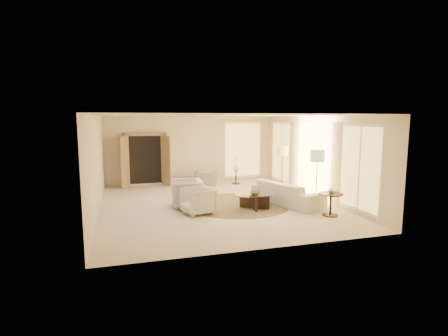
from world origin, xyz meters
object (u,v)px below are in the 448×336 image
object	(u,v)px
side_vase	(236,168)
side_table	(236,176)
armchair_right	(198,199)
end_vase	(331,190)
floor_lamp_near	(283,153)
sofa	(287,193)
end_table	(331,200)
coffee_table	(255,200)
armchair_left	(187,192)
floor_lamp_far	(317,158)
bowl	(255,193)
accent_chair	(206,176)

from	to	relation	value
side_vase	side_table	bearing A→B (deg)	0.00
armchair_right	end_vase	bearing A→B (deg)	56.49
side_table	floor_lamp_near	size ratio (longest dim) A/B	0.32
sofa	end_table	world-z (taller)	sofa
sofa	coffee_table	bearing A→B (deg)	84.80
armchair_right	side_vase	world-z (taller)	armchair_right
armchair_left	side_table	xyz separation A→B (m)	(2.67, 3.25, -0.13)
floor_lamp_far	end_vase	distance (m)	1.28
floor_lamp_far	armchair_left	bearing A→B (deg)	163.51
end_vase	end_table	bearing A→B (deg)	0.00
armchair_right	side_table	size ratio (longest dim) A/B	1.50
armchair_right	bowl	size ratio (longest dim) A/B	2.57
accent_chair	bowl	bearing A→B (deg)	110.54
armchair_left	armchair_right	distance (m)	0.91
end_vase	side_vase	size ratio (longest dim) A/B	0.75
coffee_table	end_vase	xyz separation A→B (m)	(1.76, -1.32, 0.44)
armchair_left	coffee_table	bearing A→B (deg)	72.08
side_table	floor_lamp_near	world-z (taller)	floor_lamp_near
end_table	end_vase	bearing A→B (deg)	0.00
coffee_table	end_table	bearing A→B (deg)	-36.70
end_vase	floor_lamp_far	bearing A→B (deg)	82.20
floor_lamp_near	coffee_table	bearing A→B (deg)	-132.26
bowl	side_vase	world-z (taller)	side_vase
sofa	armchair_right	distance (m)	2.99
floor_lamp_far	floor_lamp_near	bearing A→B (deg)	90.00
armchair_right	armchair_left	bearing A→B (deg)	176.26
end_table	end_vase	xyz separation A→B (m)	(0.00, 0.00, 0.28)
coffee_table	side_vase	xyz separation A→B (m)	(0.75, 4.08, 0.39)
end_table	floor_lamp_near	xyz separation A→B (m)	(0.14, 3.41, 1.01)
coffee_table	side_table	distance (m)	4.14
armchair_left	floor_lamp_far	distance (m)	4.12
accent_chair	side_table	world-z (taller)	accent_chair
end_table	floor_lamp_far	bearing A→B (deg)	82.20
coffee_table	end_table	distance (m)	2.21
floor_lamp_near	side_vase	size ratio (longest dim) A/B	7.27
armchair_right	coffee_table	size ratio (longest dim) A/B	0.53
armchair_left	accent_chair	xyz separation A→B (m)	(1.39, 3.27, -0.08)
armchair_right	floor_lamp_far	distance (m)	3.83
floor_lamp_far	side_vase	distance (m)	4.61
floor_lamp_far	side_vase	bearing A→B (deg)	104.73
side_table	end_vase	xyz separation A→B (m)	(1.02, -5.39, 0.39)
coffee_table	armchair_left	bearing A→B (deg)	156.87
sofa	floor_lamp_far	size ratio (longest dim) A/B	1.39
armchair_right	floor_lamp_near	bearing A→B (deg)	106.50
armchair_right	floor_lamp_near	world-z (taller)	floor_lamp_near
sofa	side_table	size ratio (longest dim) A/B	4.44
armchair_right	side_vase	bearing A→B (deg)	134.73
sofa	floor_lamp_far	distance (m)	1.46
coffee_table	end_table	world-z (taller)	end_table
armchair_right	side_vase	xyz separation A→B (m)	(2.51, 4.15, 0.25)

